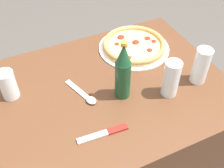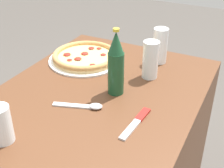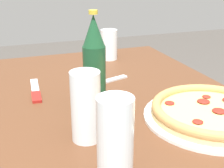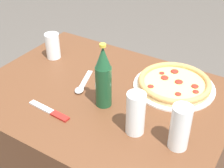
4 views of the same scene
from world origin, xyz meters
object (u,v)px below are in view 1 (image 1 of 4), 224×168
at_px(beer_bottle, 123,72).
at_px(spoon, 86,96).
at_px(glass_lemonade, 171,79).
at_px(glass_water, 201,66).
at_px(knife, 105,133).
at_px(pizza_salami, 134,45).
at_px(glass_iced_tea, 8,86).

bearing_deg(beer_bottle, spoon, -18.75).
bearing_deg(glass_lemonade, glass_water, -175.67).
xyz_separation_m(beer_bottle, knife, (0.14, 0.14, -0.11)).
height_order(pizza_salami, glass_iced_tea, glass_iced_tea).
xyz_separation_m(pizza_salami, spoon, (0.32, 0.19, -0.01)).
xyz_separation_m(glass_water, beer_bottle, (0.31, -0.06, 0.04)).
distance_m(glass_water, glass_iced_tea, 0.74).
relative_size(glass_water, spoon, 0.89).
height_order(glass_water, beer_bottle, beer_bottle).
distance_m(glass_water, spoon, 0.47).
distance_m(glass_lemonade, beer_bottle, 0.19).
xyz_separation_m(pizza_salami, knife, (0.32, 0.38, -0.02)).
xyz_separation_m(glass_iced_tea, knife, (-0.26, 0.32, -0.05)).
relative_size(glass_water, glass_lemonade, 1.02).
bearing_deg(glass_iced_tea, beer_bottle, 155.79).
height_order(glass_iced_tea, spoon, glass_iced_tea).
xyz_separation_m(beer_bottle, spoon, (0.14, -0.05, -0.11)).
bearing_deg(knife, beer_bottle, -133.91).
relative_size(glass_iced_tea, knife, 0.64).
bearing_deg(knife, glass_water, -169.50).
distance_m(pizza_salami, glass_lemonade, 0.31).
distance_m(pizza_salami, glass_iced_tea, 0.58).
xyz_separation_m(glass_lemonade, glass_iced_tea, (0.56, -0.25, -0.02)).
height_order(glass_lemonade, glass_iced_tea, glass_lemonade).
distance_m(glass_iced_tea, spoon, 0.29).
relative_size(pizza_salami, glass_water, 2.10).
bearing_deg(glass_iced_tea, glass_lemonade, 156.31).
bearing_deg(glass_lemonade, pizza_salami, -92.27).
height_order(pizza_salami, glass_water, glass_water).
height_order(pizza_salami, spoon, pizza_salami).
relative_size(glass_lemonade, knife, 0.83).
xyz_separation_m(pizza_salami, beer_bottle, (0.18, 0.24, 0.10)).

